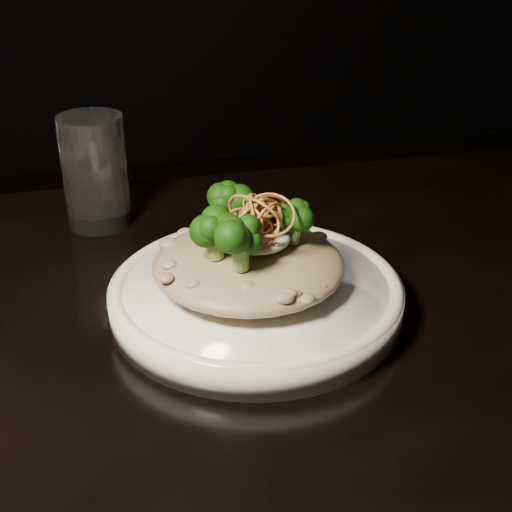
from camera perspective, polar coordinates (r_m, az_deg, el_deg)
The scene contains 7 objects.
table at distance 0.64m, azimuth -3.53°, elevation -14.07°, with size 1.10×0.80×0.75m.
plate at distance 0.64m, azimuth 0.00°, elevation -3.28°, with size 0.26×0.26×0.03m, color white.
risotto at distance 0.63m, azimuth -0.60°, elevation -0.64°, with size 0.17×0.17×0.04m, color brown.
broccoli at distance 0.60m, azimuth -0.45°, elevation 2.61°, with size 0.13×0.13×0.05m, color black, non-canonical shape.
cheese at distance 0.61m, azimuth 0.01°, elevation 1.49°, with size 0.06×0.06×0.02m, color white.
shallots at distance 0.60m, azimuth 0.28°, elevation 3.30°, with size 0.05×0.05×0.03m, color brown, non-canonical shape.
drinking_glass at distance 0.81m, azimuth -12.76°, elevation 6.60°, with size 0.07×0.07×0.12m, color silver.
Camera 1 is at (-0.08, -0.47, 1.09)m, focal length 50.00 mm.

